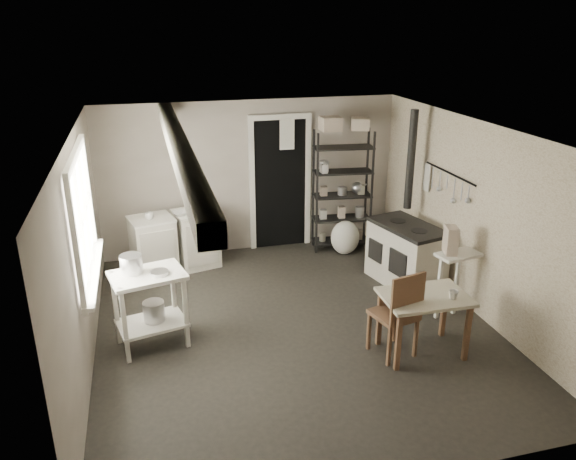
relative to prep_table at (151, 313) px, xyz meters
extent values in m
plane|color=black|center=(1.62, -0.01, -0.40)|extent=(5.00, 5.00, 0.00)
plane|color=white|center=(1.62, -0.01, 1.90)|extent=(5.00, 5.00, 0.00)
cube|color=#A59A8D|center=(1.62, 2.49, 0.75)|extent=(4.50, 0.02, 2.30)
cube|color=#A59A8D|center=(1.62, -2.51, 0.75)|extent=(4.50, 0.02, 2.30)
cube|color=#A59A8D|center=(-0.63, -0.01, 0.75)|extent=(0.02, 5.00, 2.30)
cube|color=#A59A8D|center=(3.87, -0.01, 0.75)|extent=(0.02, 5.00, 2.30)
cylinder|color=#BCBCBF|center=(-0.15, 0.07, 0.54)|extent=(0.31, 0.31, 0.25)
cylinder|color=#BCBCBF|center=(0.13, -0.05, 0.45)|extent=(0.22, 0.22, 0.11)
cylinder|color=#BCBCBF|center=(0.03, 0.02, -0.02)|extent=(0.28, 0.28, 0.25)
imported|color=silver|center=(0.50, 1.92, 0.55)|extent=(0.35, 0.35, 0.07)
imported|color=silver|center=(0.08, 1.85, 0.57)|extent=(0.15, 0.15, 0.10)
imported|color=silver|center=(2.65, 2.08, 0.97)|extent=(0.10, 0.10, 0.20)
cube|color=beige|center=(2.76, 2.16, 1.61)|extent=(0.30, 0.26, 0.20)
cube|color=beige|center=(3.20, 2.12, 1.59)|extent=(0.33, 0.32, 0.17)
cube|color=beige|center=(3.47, -0.19, 0.61)|extent=(0.18, 0.25, 0.33)
imported|color=silver|center=(3.04, -1.03, 0.41)|extent=(0.12, 0.12, 0.09)
ellipsoid|color=silver|center=(2.94, 1.88, -0.16)|extent=(0.53, 0.48, 0.53)
cylinder|color=silver|center=(3.01, -0.16, -0.33)|extent=(0.14, 0.14, 0.15)
camera|label=1|loc=(0.07, -5.59, 3.01)|focal=35.00mm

